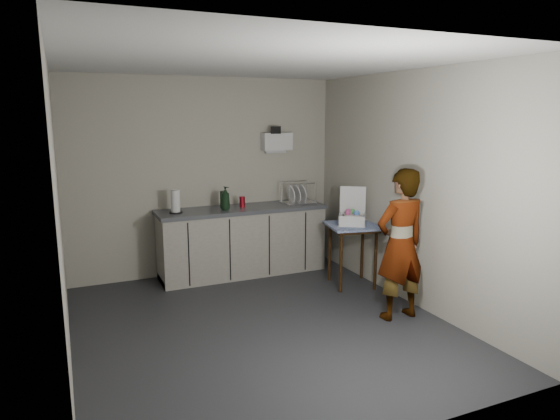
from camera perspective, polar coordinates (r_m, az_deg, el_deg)
name	(u,v)px	position (r m, az deg, el deg)	size (l,w,h in m)	color
ground	(262,326)	(5.22, -2.05, -13.11)	(4.00, 4.00, 0.00)	#2B2C31
wall_back	(206,177)	(6.71, -8.49, 3.74)	(3.60, 0.02, 2.60)	beige
wall_right	(411,189)	(5.74, 14.70, 2.30)	(0.02, 4.00, 2.60)	beige
wall_left	(60,215)	(4.50, -23.81, -0.57)	(0.02, 4.00, 2.60)	beige
ceiling	(260,62)	(4.79, -2.27, 16.55)	(3.60, 4.00, 0.01)	white
kitchen_counter	(242,243)	(6.72, -4.32, -3.75)	(2.24, 0.62, 0.91)	black
wall_shelf	(277,142)	(6.93, -0.39, 7.80)	(0.42, 0.18, 0.37)	white
side_table	(353,233)	(6.25, 8.31, -2.56)	(0.71, 0.71, 0.78)	#3D280E
standing_man	(400,245)	(5.32, 13.60, -3.87)	(0.58, 0.38, 1.59)	#B2A593
soap_bottle	(225,198)	(6.43, -6.26, 1.34)	(0.12, 0.12, 0.30)	black
soda_can	(242,202)	(6.63, -4.34, 0.95)	(0.07, 0.07, 0.14)	red
dark_bottle	(223,199)	(6.59, -6.59, 1.22)	(0.06, 0.06, 0.22)	black
paper_towel	(176,202)	(6.32, -11.85, 0.87)	(0.16, 0.16, 0.29)	black
dish_rack	(297,199)	(6.87, 2.01, 1.31)	(0.43, 0.32, 0.30)	silver
bakery_box	(352,216)	(6.24, 8.24, -0.69)	(0.45, 0.45, 0.45)	white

